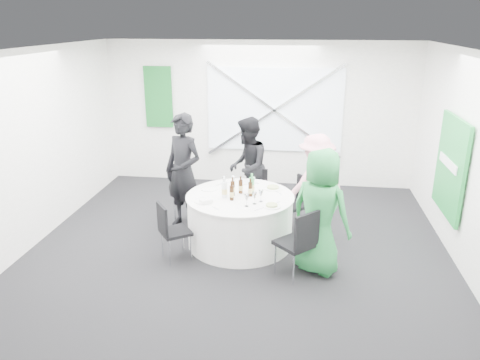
# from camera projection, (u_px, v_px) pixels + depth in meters

# --- Properties ---
(floor) EXTENTS (6.00, 6.00, 0.00)m
(floor) POSITION_uv_depth(u_px,v_px,m) (238.00, 250.00, 6.78)
(floor) COLOR black
(floor) RESTS_ON ground
(ceiling) EXTENTS (6.00, 6.00, 0.00)m
(ceiling) POSITION_uv_depth(u_px,v_px,m) (238.00, 50.00, 5.86)
(ceiling) COLOR silver
(ceiling) RESTS_ON wall_back
(wall_back) EXTENTS (6.00, 0.00, 6.00)m
(wall_back) POSITION_uv_depth(u_px,v_px,m) (259.00, 114.00, 9.13)
(wall_back) COLOR silver
(wall_back) RESTS_ON floor
(wall_front) EXTENTS (6.00, 0.00, 6.00)m
(wall_front) POSITION_uv_depth(u_px,v_px,m) (183.00, 268.00, 3.51)
(wall_front) COLOR silver
(wall_front) RESTS_ON floor
(wall_left) EXTENTS (0.00, 6.00, 6.00)m
(wall_left) POSITION_uv_depth(u_px,v_px,m) (31.00, 149.00, 6.70)
(wall_left) COLOR silver
(wall_left) RESTS_ON floor
(wall_right) EXTENTS (0.00, 6.00, 6.00)m
(wall_right) POSITION_uv_depth(u_px,v_px,m) (471.00, 166.00, 5.94)
(wall_right) COLOR silver
(wall_right) RESTS_ON floor
(window_panel) EXTENTS (2.60, 0.03, 1.60)m
(window_panel) POSITION_uv_depth(u_px,v_px,m) (274.00, 110.00, 9.02)
(window_panel) COLOR silver
(window_panel) RESTS_ON wall_back
(window_brace_a) EXTENTS (2.63, 0.05, 1.84)m
(window_brace_a) POSITION_uv_depth(u_px,v_px,m) (274.00, 110.00, 8.98)
(window_brace_a) COLOR silver
(window_brace_a) RESTS_ON window_panel
(window_brace_b) EXTENTS (2.63, 0.05, 1.84)m
(window_brace_b) POSITION_uv_depth(u_px,v_px,m) (274.00, 110.00, 8.98)
(window_brace_b) COLOR silver
(window_brace_b) RESTS_ON window_panel
(green_banner) EXTENTS (0.55, 0.04, 1.20)m
(green_banner) POSITION_uv_depth(u_px,v_px,m) (158.00, 97.00, 9.24)
(green_banner) COLOR #125A22
(green_banner) RESTS_ON wall_back
(green_sign) EXTENTS (0.05, 1.20, 1.40)m
(green_sign) POSITION_uv_depth(u_px,v_px,m) (451.00, 167.00, 6.58)
(green_sign) COLOR #198C35
(green_sign) RESTS_ON wall_right
(banquet_table) EXTENTS (1.56, 1.56, 0.76)m
(banquet_table) POSITION_uv_depth(u_px,v_px,m) (240.00, 220.00, 6.84)
(banquet_table) COLOR white
(banquet_table) RESTS_ON floor
(chair_back) EXTENTS (0.42, 0.43, 0.83)m
(chair_back) POSITION_uv_depth(u_px,v_px,m) (255.00, 190.00, 7.74)
(chair_back) COLOR black
(chair_back) RESTS_ON floor
(chair_back_left) EXTENTS (0.62, 0.62, 0.97)m
(chair_back_left) POSITION_uv_depth(u_px,v_px,m) (186.00, 187.00, 7.59)
(chair_back_left) COLOR black
(chair_back_left) RESTS_ON floor
(chair_back_right) EXTENTS (0.54, 0.54, 0.85)m
(chair_back_right) POSITION_uv_depth(u_px,v_px,m) (299.00, 199.00, 7.32)
(chair_back_right) COLOR black
(chair_back_right) RESTS_ON floor
(chair_front_right) EXTENTS (0.60, 0.60, 0.94)m
(chair_front_right) POSITION_uv_depth(u_px,v_px,m) (300.00, 239.00, 5.87)
(chair_front_right) COLOR black
(chair_front_right) RESTS_ON floor
(chair_front_left) EXTENTS (0.53, 0.53, 0.83)m
(chair_front_left) POSITION_uv_depth(u_px,v_px,m) (170.00, 228.00, 6.34)
(chair_front_left) COLOR black
(chair_front_left) RESTS_ON floor
(person_man_back_left) EXTENTS (0.80, 0.70, 1.83)m
(person_man_back_left) POSITION_uv_depth(u_px,v_px,m) (183.00, 172.00, 7.25)
(person_man_back_left) COLOR black
(person_man_back_left) RESTS_ON floor
(person_man_back) EXTENTS (0.47, 0.82, 1.67)m
(person_man_back) POSITION_uv_depth(u_px,v_px,m) (247.00, 167.00, 7.78)
(person_man_back) COLOR black
(person_man_back) RESTS_ON floor
(person_woman_pink) EXTENTS (1.09, 0.92, 1.54)m
(person_woman_pink) POSITION_uv_depth(u_px,v_px,m) (315.00, 183.00, 7.22)
(person_woman_pink) COLOR pink
(person_woman_pink) RESTS_ON floor
(person_woman_green) EXTENTS (0.97, 0.86, 1.67)m
(person_woman_green) POSITION_uv_depth(u_px,v_px,m) (320.00, 212.00, 5.96)
(person_woman_green) COLOR #23813C
(person_woman_green) RESTS_ON floor
(plate_back) EXTENTS (0.25, 0.25, 0.01)m
(plate_back) POSITION_uv_depth(u_px,v_px,m) (247.00, 182.00, 7.26)
(plate_back) COLOR white
(plate_back) RESTS_ON banquet_table
(plate_back_left) EXTENTS (0.25, 0.25, 0.01)m
(plate_back_left) POSITION_uv_depth(u_px,v_px,m) (209.00, 189.00, 6.97)
(plate_back_left) COLOR white
(plate_back_left) RESTS_ON banquet_table
(plate_back_right) EXTENTS (0.27, 0.27, 0.04)m
(plate_back_right) POSITION_uv_depth(u_px,v_px,m) (273.00, 188.00, 6.98)
(plate_back_right) COLOR white
(plate_back_right) RESTS_ON banquet_table
(plate_front_right) EXTENTS (0.24, 0.24, 0.04)m
(plate_front_right) POSITION_uv_depth(u_px,v_px,m) (272.00, 206.00, 6.32)
(plate_front_right) COLOR white
(plate_front_right) RESTS_ON banquet_table
(plate_front_left) EXTENTS (0.26, 0.26, 0.01)m
(plate_front_left) POSITION_uv_depth(u_px,v_px,m) (203.00, 201.00, 6.51)
(plate_front_left) COLOR white
(plate_front_left) RESTS_ON banquet_table
(napkin) EXTENTS (0.19, 0.18, 0.04)m
(napkin) POSITION_uv_depth(u_px,v_px,m) (206.00, 201.00, 6.43)
(napkin) COLOR white
(napkin) RESTS_ON plate_front_left
(beer_bottle_a) EXTENTS (0.06, 0.06, 0.27)m
(beer_bottle_a) POSITION_uv_depth(u_px,v_px,m) (233.00, 188.00, 6.70)
(beer_bottle_a) COLOR #341B09
(beer_bottle_a) RESTS_ON banquet_table
(beer_bottle_b) EXTENTS (0.06, 0.06, 0.26)m
(beer_bottle_b) POSITION_uv_depth(u_px,v_px,m) (241.00, 187.00, 6.79)
(beer_bottle_b) COLOR #341B09
(beer_bottle_b) RESTS_ON banquet_table
(beer_bottle_c) EXTENTS (0.06, 0.06, 0.26)m
(beer_bottle_c) POSITION_uv_depth(u_px,v_px,m) (250.00, 189.00, 6.68)
(beer_bottle_c) COLOR #341B09
(beer_bottle_c) RESTS_ON banquet_table
(beer_bottle_d) EXTENTS (0.06, 0.06, 0.27)m
(beer_bottle_d) POSITION_uv_depth(u_px,v_px,m) (232.00, 193.00, 6.53)
(beer_bottle_d) COLOR #341B09
(beer_bottle_d) RESTS_ON banquet_table
(green_water_bottle) EXTENTS (0.08, 0.08, 0.31)m
(green_water_bottle) POSITION_uv_depth(u_px,v_px,m) (252.00, 186.00, 6.75)
(green_water_bottle) COLOR #40A756
(green_water_bottle) RESTS_ON banquet_table
(clear_water_bottle) EXTENTS (0.08, 0.08, 0.29)m
(clear_water_bottle) POSITION_uv_depth(u_px,v_px,m) (224.00, 190.00, 6.62)
(clear_water_bottle) COLOR silver
(clear_water_bottle) RESTS_ON banquet_table
(wine_glass_a) EXTENTS (0.07, 0.07, 0.17)m
(wine_glass_a) POSITION_uv_depth(u_px,v_px,m) (261.00, 193.00, 6.47)
(wine_glass_a) COLOR white
(wine_glass_a) RESTS_ON banquet_table
(wine_glass_b) EXTENTS (0.07, 0.07, 0.17)m
(wine_glass_b) POSITION_uv_depth(u_px,v_px,m) (233.00, 179.00, 7.03)
(wine_glass_b) COLOR white
(wine_glass_b) RESTS_ON banquet_table
(wine_glass_c) EXTENTS (0.07, 0.07, 0.17)m
(wine_glass_c) POSITION_uv_depth(u_px,v_px,m) (255.00, 195.00, 6.38)
(wine_glass_c) COLOR white
(wine_glass_c) RESTS_ON banquet_table
(wine_glass_d) EXTENTS (0.07, 0.07, 0.17)m
(wine_glass_d) POSITION_uv_depth(u_px,v_px,m) (253.00, 180.00, 6.99)
(wine_glass_d) COLOR white
(wine_glass_d) RESTS_ON banquet_table
(wine_glass_e) EXTENTS (0.07, 0.07, 0.17)m
(wine_glass_e) POSITION_uv_depth(u_px,v_px,m) (224.00, 180.00, 7.01)
(wine_glass_e) COLOR white
(wine_glass_e) RESTS_ON banquet_table
(wine_glass_f) EXTENTS (0.07, 0.07, 0.17)m
(wine_glass_f) POSITION_uv_depth(u_px,v_px,m) (247.00, 198.00, 6.30)
(wine_glass_f) COLOR white
(wine_glass_f) RESTS_ON banquet_table
(fork_a) EXTENTS (0.11, 0.12, 0.01)m
(fork_a) POSITION_uv_depth(u_px,v_px,m) (258.00, 210.00, 6.22)
(fork_a) COLOR silver
(fork_a) RESTS_ON banquet_table
(knife_a) EXTENTS (0.11, 0.13, 0.01)m
(knife_a) POSITION_uv_depth(u_px,v_px,m) (276.00, 203.00, 6.44)
(knife_a) COLOR silver
(knife_a) RESTS_ON banquet_table
(fork_b) EXTENTS (0.11, 0.12, 0.01)m
(fork_b) POSITION_uv_depth(u_px,v_px,m) (201.00, 200.00, 6.55)
(fork_b) COLOR silver
(fork_b) RESTS_ON banquet_table
(knife_b) EXTENTS (0.12, 0.12, 0.01)m
(knife_b) POSITION_uv_depth(u_px,v_px,m) (216.00, 208.00, 6.27)
(knife_b) COLOR silver
(knife_b) RESTS_ON banquet_table
(fork_c) EXTENTS (0.15, 0.02, 0.01)m
(fork_c) POSITION_uv_depth(u_px,v_px,m) (254.00, 183.00, 7.22)
(fork_c) COLOR silver
(fork_c) RESTS_ON banquet_table
(knife_c) EXTENTS (0.15, 0.03, 0.01)m
(knife_c) POSITION_uv_depth(u_px,v_px,m) (231.00, 183.00, 7.24)
(knife_c) COLOR silver
(knife_c) RESTS_ON banquet_table
(fork_d) EXTENTS (0.10, 0.13, 0.01)m
(fork_d) POSITION_uv_depth(u_px,v_px,m) (279.00, 193.00, 6.81)
(fork_d) COLOR silver
(fork_d) RESTS_ON banquet_table
(knife_d) EXTENTS (0.08, 0.14, 0.01)m
(knife_d) POSITION_uv_depth(u_px,v_px,m) (270.00, 187.00, 7.05)
(knife_d) COLOR silver
(knife_d) RESTS_ON banquet_table
(fork_e) EXTENTS (0.09, 0.14, 0.01)m
(fork_e) POSITION_uv_depth(u_px,v_px,m) (219.00, 184.00, 7.17)
(fork_e) COLOR silver
(fork_e) RESTS_ON banquet_table
(knife_e) EXTENTS (0.10, 0.13, 0.01)m
(knife_e) POSITION_uv_depth(u_px,v_px,m) (205.00, 189.00, 6.96)
(knife_e) COLOR silver
(knife_e) RESTS_ON banquet_table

